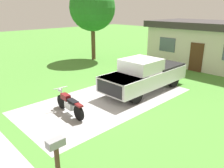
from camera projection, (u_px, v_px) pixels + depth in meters
The scene contains 7 objects.
ground_plane at pixel (108, 100), 11.53m from camera, with size 80.00×80.00×0.00m, color #4D8C36.
driveway_pad at pixel (108, 100), 11.53m from camera, with size 4.43×8.97×0.01m, color #A7A7A7.
motorcycle at pixel (69, 104), 9.89m from camera, with size 2.21×0.70×1.09m.
pickup_truck at pixel (146, 74), 12.60m from camera, with size 2.03×5.64×1.90m.
mailbox at pixel (56, 148), 5.92m from camera, with size 0.26×0.48×1.26m.
shade_tree at pixel (92, 8), 19.20m from camera, with size 3.96×3.96×6.49m.
neighbor_house at pixel (212, 44), 17.86m from camera, with size 9.60×5.60×3.50m.
Camera 1 is at (7.81, -7.24, 4.51)m, focal length 35.80 mm.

